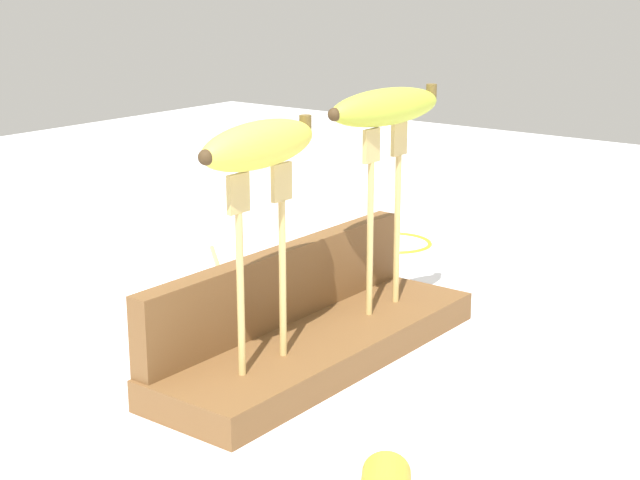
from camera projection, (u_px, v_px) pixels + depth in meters
ground_plane at (320, 360)px, 1.03m from camera, size 3.00×3.00×0.00m
wooden_board at (320, 346)px, 1.02m from camera, size 0.42×0.13×0.03m
board_backstop at (281, 285)px, 1.04m from camera, size 0.41×0.02×0.08m
fork_stand_left at (261, 250)px, 0.90m from camera, size 0.09×0.01×0.19m
fork_stand_right at (384, 202)px, 1.06m from camera, size 0.08×0.01×0.21m
banana_raised_left at (260, 144)px, 0.88m from camera, size 0.16×0.05×0.04m
banana_raised_right at (386, 107)px, 1.03m from camera, size 0.17×0.06×0.04m
fork_fallen_near at (220, 269)px, 1.33m from camera, size 0.14×0.15×0.01m
wire_coil at (394, 241)px, 1.47m from camera, size 0.11×0.11×0.01m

